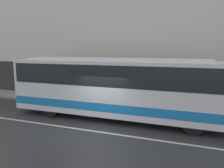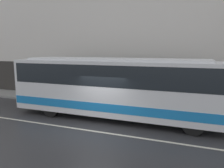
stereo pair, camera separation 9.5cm
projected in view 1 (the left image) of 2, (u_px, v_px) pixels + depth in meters
name	position (u px, v px, depth m)	size (l,w,h in m)	color
ground_plane	(94.00, 131.00, 10.41)	(60.00, 60.00, 0.00)	#2D2D30
sidewalk	(126.00, 105.00, 15.13)	(60.00, 2.24, 0.15)	gray
building_facade	(132.00, 9.00, 15.27)	(60.00, 0.35, 13.75)	silver
lane_stripe	(94.00, 131.00, 10.41)	(54.00, 0.14, 0.01)	beige
transit_bus	(114.00, 85.00, 12.17)	(11.75, 2.54, 3.38)	silver
pedestrian_waiting	(102.00, 92.00, 15.37)	(0.36, 0.36, 1.63)	#333338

